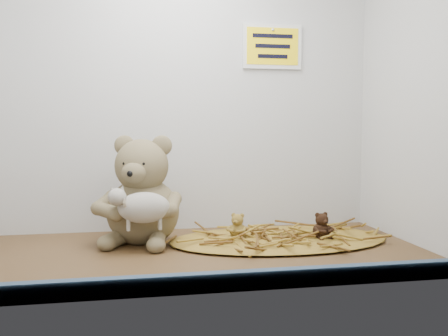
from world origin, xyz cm
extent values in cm
cube|color=#453017|center=(0.00, 0.00, 0.00)|extent=(120.00, 60.00, 0.40)
cube|color=silver|center=(0.00, 30.00, 45.00)|extent=(120.00, 0.40, 90.00)
cube|color=silver|center=(60.00, 0.00, 45.00)|extent=(0.40, 60.00, 90.00)
cube|color=#334962|center=(0.00, -28.80, 1.80)|extent=(119.28, 2.20, 3.60)
ellipsoid|color=olive|center=(26.45, 8.77, 0.58)|extent=(59.69, 34.66, 1.16)
cube|color=yellow|center=(30.00, 29.40, 55.00)|extent=(16.00, 1.20, 11.00)
camera|label=1|loc=(-12.51, -118.53, 30.54)|focal=40.00mm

